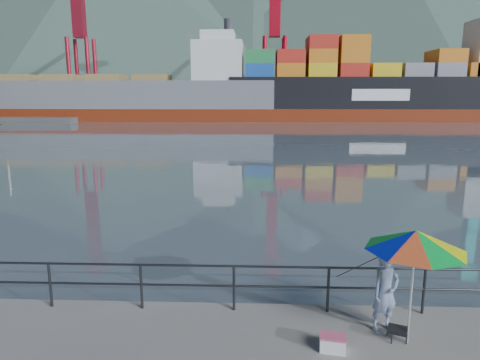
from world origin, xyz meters
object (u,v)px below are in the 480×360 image
at_px(beach_umbrella, 416,240).
at_px(container_ship, 383,87).
at_px(fisherman, 385,292).
at_px(bulk_carrier, 134,97).
at_px(cooler_bag, 333,344).

bearing_deg(beach_umbrella, container_ship, 74.54).
bearing_deg(beach_umbrella, fisherman, 128.24).
distance_m(fisherman, bulk_carrier, 78.08).
distance_m(beach_umbrella, cooler_bag, 2.39).
bearing_deg(container_ship, cooler_bag, -106.43).
xyz_separation_m(bulk_carrier, container_ship, (46.55, -0.01, 1.84)).
relative_size(beach_umbrella, bulk_carrier, 0.04).
xyz_separation_m(fisherman, container_ship, (20.82, 73.64, 5.10)).
bearing_deg(beach_umbrella, cooler_bag, -167.59).
relative_size(beach_umbrella, cooler_bag, 4.83).
bearing_deg(beach_umbrella, bulk_carrier, 109.39).
distance_m(bulk_carrier, container_ship, 46.59).
distance_m(fisherman, beach_umbrella, 1.33).
bearing_deg(bulk_carrier, cooler_bag, -71.69).
height_order(bulk_carrier, container_ship, container_ship).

